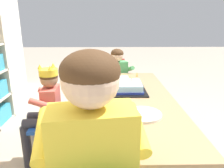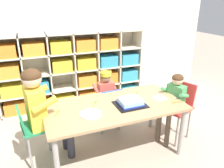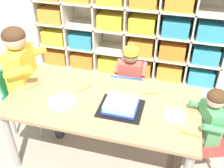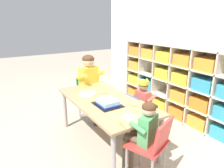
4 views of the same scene
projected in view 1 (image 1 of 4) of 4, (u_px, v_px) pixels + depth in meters
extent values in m
cube|color=#A37F56|center=(122.00, 100.00, 1.55)|extent=(1.49, 0.75, 0.03)
cylinder|color=#9E9993|center=(147.00, 103.00, 2.30)|extent=(0.05, 0.05, 0.59)
cylinder|color=#9E9993|center=(88.00, 104.00, 2.29)|extent=(0.05, 0.05, 0.59)
cube|color=#1E4CA8|center=(54.00, 123.00, 1.71)|extent=(0.33, 0.35, 0.03)
cube|color=#1E4CA8|center=(73.00, 107.00, 1.68)|extent=(0.29, 0.07, 0.24)
cylinder|color=gray|center=(43.00, 137.00, 1.87)|extent=(0.02, 0.02, 0.35)
cylinder|color=gray|center=(34.00, 154.00, 1.63)|extent=(0.02, 0.02, 0.35)
cylinder|color=gray|center=(75.00, 136.00, 1.89)|extent=(0.02, 0.02, 0.35)
cylinder|color=gray|center=(71.00, 153.00, 1.65)|extent=(0.02, 0.02, 0.35)
cube|color=#D15647|center=(51.00, 106.00, 1.66)|extent=(0.21, 0.12, 0.29)
sphere|color=#997051|center=(49.00, 79.00, 1.60)|extent=(0.13, 0.13, 0.13)
ellipsoid|color=#472D19|center=(49.00, 76.00, 1.59)|extent=(0.14, 0.14, 0.10)
cylinder|color=yellow|center=(48.00, 72.00, 1.58)|extent=(0.14, 0.14, 0.05)
cone|color=yellow|center=(40.00, 67.00, 1.57)|extent=(0.04, 0.04, 0.04)
cone|color=yellow|center=(53.00, 65.00, 1.62)|extent=(0.04, 0.04, 0.04)
cone|color=yellow|center=(50.00, 68.00, 1.52)|extent=(0.04, 0.04, 0.04)
cylinder|color=#33333D|center=(41.00, 116.00, 1.75)|extent=(0.08, 0.21, 0.07)
cylinder|color=#33333D|center=(37.00, 123.00, 1.63)|extent=(0.08, 0.21, 0.07)
cylinder|color=#33333D|center=(31.00, 140.00, 1.81)|extent=(0.06, 0.06, 0.37)
cylinder|color=#33333D|center=(26.00, 148.00, 1.69)|extent=(0.06, 0.06, 0.37)
cylinder|color=#D15647|center=(49.00, 93.00, 1.76)|extent=(0.05, 0.18, 0.10)
cylinder|color=#D15647|center=(41.00, 104.00, 1.52)|extent=(0.05, 0.18, 0.10)
cube|color=yellow|center=(93.00, 163.00, 0.77)|extent=(0.20, 0.32, 0.42)
sphere|color=#DBB293|center=(90.00, 80.00, 0.68)|extent=(0.19, 0.19, 0.19)
ellipsoid|color=#472D19|center=(90.00, 71.00, 0.67)|extent=(0.19, 0.19, 0.14)
cylinder|color=yellow|center=(135.00, 128.00, 0.82)|extent=(0.25, 0.10, 0.14)
cylinder|color=yellow|center=(44.00, 135.00, 0.77)|extent=(0.25, 0.10, 0.14)
cube|color=red|center=(117.00, 88.00, 2.37)|extent=(0.44, 0.45, 0.03)
cube|color=red|center=(112.00, 72.00, 2.47)|extent=(0.18, 0.33, 0.28)
cylinder|color=gray|center=(109.00, 114.00, 2.26)|extent=(0.02, 0.02, 0.41)
cylinder|color=gray|center=(134.00, 109.00, 2.37)|extent=(0.02, 0.02, 0.41)
cylinder|color=gray|center=(101.00, 104.00, 2.50)|extent=(0.02, 0.02, 0.41)
cylinder|color=gray|center=(124.00, 101.00, 2.61)|extent=(0.02, 0.02, 0.41)
cube|color=#4C9E5B|center=(117.00, 75.00, 2.33)|extent=(0.18, 0.24, 0.29)
sphere|color=#DBB293|center=(117.00, 55.00, 2.26)|extent=(0.13, 0.13, 0.13)
ellipsoid|color=#472D19|center=(117.00, 53.00, 2.26)|extent=(0.14, 0.14, 0.10)
cylinder|color=brown|center=(116.00, 89.00, 2.24)|extent=(0.22, 0.14, 0.07)
cylinder|color=brown|center=(126.00, 87.00, 2.29)|extent=(0.22, 0.14, 0.07)
cylinder|color=brown|center=(119.00, 114.00, 2.22)|extent=(0.06, 0.06, 0.43)
cylinder|color=brown|center=(130.00, 112.00, 2.27)|extent=(0.06, 0.06, 0.43)
cylinder|color=#4C9E5B|center=(108.00, 71.00, 2.23)|extent=(0.18, 0.10, 0.10)
cylinder|color=#4C9E5B|center=(129.00, 69.00, 2.32)|extent=(0.18, 0.10, 0.10)
cube|color=black|center=(128.00, 90.00, 1.70)|extent=(0.33, 0.28, 0.01)
cube|color=#9ED1EF|center=(128.00, 86.00, 1.69)|extent=(0.23, 0.20, 0.06)
cube|color=#283DB2|center=(128.00, 89.00, 1.69)|extent=(0.24, 0.22, 0.02)
cylinder|color=#EFCC4C|center=(131.00, 80.00, 1.68)|extent=(0.01, 0.01, 0.04)
cylinder|color=#EFCC4C|center=(129.00, 78.00, 1.73)|extent=(0.01, 0.01, 0.04)
cylinder|color=#EFCC4C|center=(124.00, 81.00, 1.64)|extent=(0.01, 0.01, 0.04)
cylinder|color=white|center=(143.00, 114.00, 1.26)|extent=(0.22, 0.22, 0.01)
cube|color=white|center=(122.00, 78.00, 2.08)|extent=(0.14, 0.14, 0.00)
cube|color=orange|center=(137.00, 74.00, 2.21)|extent=(0.10, 0.03, 0.00)
cube|color=orange|center=(137.00, 76.00, 2.14)|extent=(0.04, 0.03, 0.00)
cube|color=orange|center=(110.00, 109.00, 1.35)|extent=(0.06, 0.08, 0.00)
cube|color=orange|center=(101.00, 107.00, 1.38)|extent=(0.04, 0.04, 0.00)
cube|color=orange|center=(126.00, 145.00, 0.96)|extent=(0.05, 0.08, 0.00)
cube|color=orange|center=(113.00, 142.00, 0.98)|extent=(0.03, 0.04, 0.00)
cube|color=orange|center=(100.00, 85.00, 1.84)|extent=(0.09, 0.05, 0.00)
cube|color=orange|center=(97.00, 83.00, 1.90)|extent=(0.04, 0.03, 0.00)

